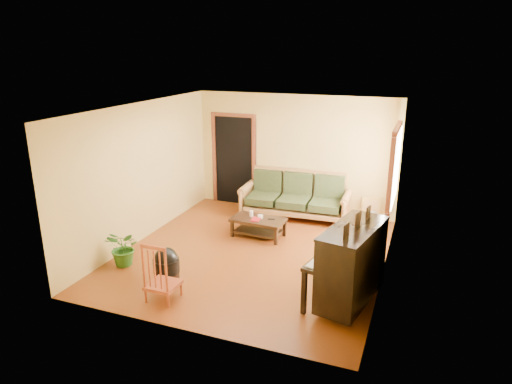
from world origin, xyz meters
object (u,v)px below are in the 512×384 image
at_px(sofa, 295,196).
at_px(ceramic_crock, 372,218).
at_px(piano, 351,266).
at_px(potted_plant, 124,248).
at_px(coffee_table, 258,227).
at_px(footstool, 166,268).
at_px(armchair, 358,247).
at_px(red_chair, 162,270).

relative_size(sofa, ceramic_crock, 9.28).
bearing_deg(ceramic_crock, piano, -88.11).
distance_m(ceramic_crock, potted_plant, 5.04).
height_order(coffee_table, footstool, footstool).
distance_m(armchair, footstool, 3.12).
bearing_deg(footstool, piano, 5.92).
relative_size(sofa, piano, 1.70).
bearing_deg(footstool, ceramic_crock, 52.89).
height_order(sofa, piano, piano).
relative_size(armchair, ceramic_crock, 3.48).
height_order(coffee_table, red_chair, red_chair).
distance_m(sofa, coffee_table, 1.37).
xyz_separation_m(piano, footstool, (-2.86, -0.30, -0.40)).
distance_m(coffee_table, potted_plant, 2.59).
bearing_deg(armchair, sofa, 132.95).
distance_m(coffee_table, piano, 2.82).
bearing_deg(red_chair, footstool, 117.54).
relative_size(footstool, potted_plant, 0.66).
bearing_deg(piano, red_chair, -150.22).
bearing_deg(red_chair, sofa, 78.22).
bearing_deg(piano, ceramic_crock, 103.72).
bearing_deg(armchair, coffee_table, 163.03).
bearing_deg(coffee_table, piano, -41.32).
bearing_deg(potted_plant, piano, 1.88).
height_order(ceramic_crock, potted_plant, potted_plant).
relative_size(armchair, red_chair, 0.93).
height_order(coffee_table, piano, piano).
xyz_separation_m(coffee_table, armchair, (2.03, -0.77, 0.24)).
bearing_deg(armchair, ceramic_crock, 94.88).
bearing_deg(footstool, coffee_table, 70.40).
height_order(armchair, footstool, armchair).
xyz_separation_m(sofa, red_chair, (-0.84, -3.96, -0.03)).
bearing_deg(coffee_table, red_chair, -100.22).
relative_size(piano, ceramic_crock, 5.45).
xyz_separation_m(armchair, red_chair, (-2.52, -1.91, 0.03)).
bearing_deg(piano, potted_plant, -166.28).
relative_size(piano, potted_plant, 2.12).
xyz_separation_m(footstool, red_chair, (0.28, -0.54, 0.26)).
bearing_deg(coffee_table, sofa, 74.59).
bearing_deg(sofa, ceramic_crock, 4.62).
relative_size(piano, footstool, 3.21).
bearing_deg(ceramic_crock, potted_plant, -136.65).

